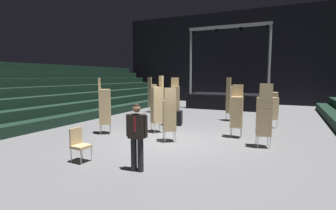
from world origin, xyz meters
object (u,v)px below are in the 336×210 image
Objects in this scene: chair_stack_front_right at (105,106)px; chair_stack_mid_centre at (157,104)px; chair_stack_mid_right at (271,108)px; chair_stack_aisle_left at (231,99)px; man_with_tie at (137,133)px; chair_stack_rear_centre at (152,95)px; stage_riser at (230,100)px; equipment_road_case at (173,118)px; chair_stack_aisle_right at (273,102)px; loose_chair_near_man at (79,143)px; chair_stack_front_left at (237,111)px; chair_stack_rear_right at (175,99)px; chair_stack_rear_left at (264,116)px; chair_stack_mid_left at (169,115)px.

chair_stack_mid_centre reaches higher than chair_stack_front_right.
chair_stack_aisle_left is (-2.04, 1.16, 0.21)m from chair_stack_mid_right.
chair_stack_rear_centre is at bearing -71.04° from man_with_tie.
stage_riser is 6.54× the size of equipment_road_case.
chair_stack_aisle_left reaches higher than man_with_tie.
chair_stack_aisle_right is 10.78m from loose_chair_near_man.
chair_stack_rear_right is (-3.63, 2.41, 0.13)m from chair_stack_front_left.
equipment_road_case is (3.01, -3.45, -0.81)m from chair_stack_rear_centre.
chair_stack_mid_centre reaches higher than chair_stack_front_left.
man_with_tie is 0.74× the size of chair_stack_rear_right.
chair_stack_rear_right and chair_stack_rear_centre have the same top height.
man_with_tie is 0.91× the size of chair_stack_mid_right.
chair_stack_front_left is 1.50m from chair_stack_rear_left.
chair_stack_mid_centre is 2.66× the size of equipment_road_case.
chair_stack_rear_right reaches higher than chair_stack_mid_left.
chair_stack_aisle_left is at bearing 109.49° from chair_stack_front_right.
chair_stack_front_left is at bearing -116.09° from man_with_tie.
chair_stack_front_right is at bearing 170.33° from chair_stack_rear_left.
man_with_tie is at bearing 23.58° from chair_stack_mid_right.
chair_stack_mid_left is at bearing 84.17° from chair_stack_rear_right.
chair_stack_front_right reaches higher than loose_chair_near_man.
stage_riser reaches higher than chair_stack_rear_left.
man_with_tie is 0.72× the size of chair_stack_mid_centre.
chair_stack_rear_right reaches higher than chair_stack_front_left.
chair_stack_rear_left is at bearing 131.96° from chair_stack_front_left.
chair_stack_rear_left is (-0.02, -3.62, 0.13)m from chair_stack_mid_right.
chair_stack_mid_right is at bearing 10.38° from chair_stack_rear_centre.
chair_stack_mid_left is at bearing -22.05° from chair_stack_aisle_right.
equipment_road_case is at bearing 81.01° from chair_stack_rear_right.
chair_stack_rear_right reaches higher than equipment_road_case.
chair_stack_mid_centre is 1.12× the size of chair_stack_rear_left.
chair_stack_mid_centre is at bearing -32.42° from chair_stack_rear_centre.
chair_stack_rear_left is 9.41m from chair_stack_rear_centre.
chair_stack_mid_left is (0.02, -10.79, 0.35)m from stage_riser.
chair_stack_mid_right is at bearing 19.14° from chair_stack_aisle_left.
chair_stack_rear_right is at bearing 127.69° from chair_stack_front_right.
chair_stack_front_left reaches higher than chair_stack_mid_left.
stage_riser is 5.15m from chair_stack_aisle_right.
chair_stack_mid_centre is 6.97m from chair_stack_aisle_right.
chair_stack_aisle_right is at bearing 32.59° from chair_stack_mid_left.
chair_stack_aisle_right reaches higher than equipment_road_case.
chair_stack_mid_centre is 1.04× the size of chair_stack_rear_centre.
chair_stack_rear_left is at bearing 117.12° from chair_stack_rear_right.
loose_chair_near_man is (-2.48, -8.47, -0.62)m from chair_stack_aisle_left.
chair_stack_mid_left is 0.85× the size of chair_stack_aisle_left.
chair_stack_aisle_left is 2.44× the size of loose_chair_near_man.
chair_stack_rear_right is 2.99m from chair_stack_aisle_left.
stage_riser is at bearing -80.75° from chair_stack_front_left.
equipment_road_case is at bearing 116.55° from chair_stack_front_right.
chair_stack_rear_left is (1.07, -1.04, 0.04)m from chair_stack_front_left.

